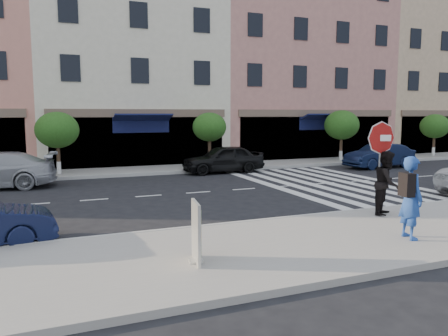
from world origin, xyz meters
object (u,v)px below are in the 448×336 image
at_px(poster_board, 196,233).
at_px(car_far_mid, 223,159).
at_px(stop_sign, 381,148).
at_px(photographer, 411,198).
at_px(walker, 387,183).
at_px(car_far_right, 379,156).

distance_m(poster_board, car_far_mid, 14.55).
distance_m(stop_sign, photographer, 2.77).
distance_m(stop_sign, car_far_mid, 11.37).
xyz_separation_m(poster_board, car_far_mid, (5.95, 13.28, -0.01)).
height_order(photographer, walker, photographer).
relative_size(stop_sign, walker, 1.46).
bearing_deg(car_far_mid, walker, 3.98).
bearing_deg(stop_sign, poster_board, -140.55).
bearing_deg(stop_sign, car_far_mid, 114.21).
xyz_separation_m(stop_sign, photographer, (-1.13, -2.32, -0.99)).
height_order(walker, car_far_mid, walker).
distance_m(photographer, poster_board, 5.28).
relative_size(stop_sign, photographer, 1.39).
bearing_deg(poster_board, car_far_mid, 75.03).
bearing_deg(poster_board, photographer, 5.69).
height_order(stop_sign, poster_board, stop_sign).
bearing_deg(poster_board, stop_sign, 26.60).
distance_m(stop_sign, walker, 1.06).
bearing_deg(photographer, poster_board, 97.59).
bearing_deg(poster_board, car_far_right, 47.11).
distance_m(poster_board, car_far_right, 19.16).
xyz_separation_m(stop_sign, walker, (0.16, -0.13, -1.04)).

